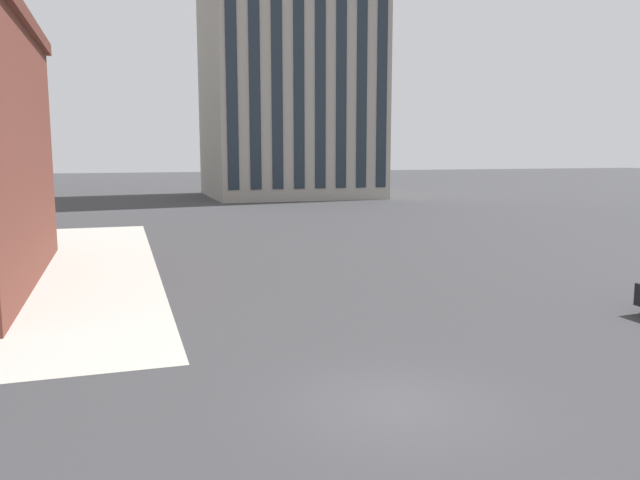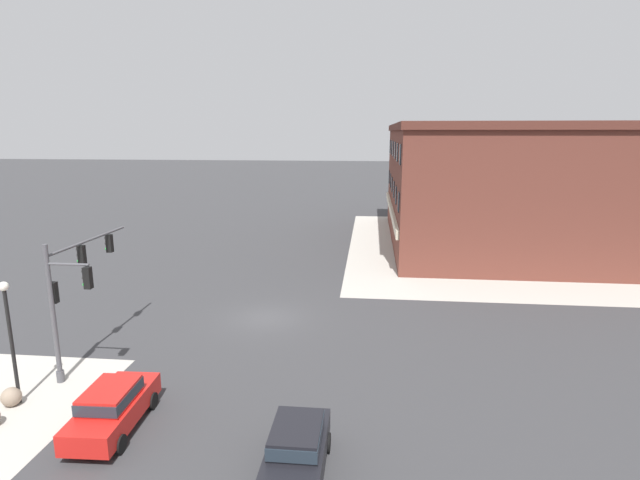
{
  "view_description": "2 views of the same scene",
  "coord_description": "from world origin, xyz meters",
  "px_view_note": "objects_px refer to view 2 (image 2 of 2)",
  "views": [
    {
      "loc": [
        -5.53,
        -11.86,
        5.49
      ],
      "look_at": [
        0.4,
        6.62,
        2.74
      ],
      "focal_mm": 35.08,
      "sensor_mm": 36.0,
      "label": 1
    },
    {
      "loc": [
        26.47,
        5.85,
        10.48
      ],
      "look_at": [
        1.06,
        3.23,
        4.9
      ],
      "focal_mm": 27.81,
      "sensor_mm": 36.0,
      "label": 2
    }
  ],
  "objects_px": {
    "street_lamp_corner_near": "(9,328)",
    "car_main_southbound_near": "(296,450)",
    "car_main_northbound_near": "(113,406)",
    "bollard_sphere_curb_a": "(11,397)",
    "traffic_signal_main": "(73,285)"
  },
  "relations": [
    {
      "from": "street_lamp_corner_near",
      "to": "car_main_southbound_near",
      "type": "relative_size",
      "value": 1.13
    },
    {
      "from": "car_main_southbound_near",
      "to": "car_main_northbound_near",
      "type": "bearing_deg",
      "value": -104.65
    },
    {
      "from": "bollard_sphere_curb_a",
      "to": "street_lamp_corner_near",
      "type": "xyz_separation_m",
      "value": [
        -0.23,
        0.15,
        2.79
      ]
    },
    {
      "from": "traffic_signal_main",
      "to": "car_main_southbound_near",
      "type": "bearing_deg",
      "value": 60.29
    },
    {
      "from": "bollard_sphere_curb_a",
      "to": "car_main_northbound_near",
      "type": "height_order",
      "value": "car_main_northbound_near"
    },
    {
      "from": "traffic_signal_main",
      "to": "street_lamp_corner_near",
      "type": "distance_m",
      "value": 3.22
    },
    {
      "from": "street_lamp_corner_near",
      "to": "car_main_northbound_near",
      "type": "relative_size",
      "value": 1.12
    },
    {
      "from": "street_lamp_corner_near",
      "to": "car_main_southbound_near",
      "type": "height_order",
      "value": "street_lamp_corner_near"
    },
    {
      "from": "bollard_sphere_curb_a",
      "to": "car_main_southbound_near",
      "type": "xyz_separation_m",
      "value": [
        2.88,
        11.68,
        0.54
      ]
    },
    {
      "from": "traffic_signal_main",
      "to": "car_main_southbound_near",
      "type": "height_order",
      "value": "traffic_signal_main"
    },
    {
      "from": "traffic_signal_main",
      "to": "car_main_southbound_near",
      "type": "relative_size",
      "value": 1.48
    },
    {
      "from": "traffic_signal_main",
      "to": "street_lamp_corner_near",
      "type": "xyz_separation_m",
      "value": [
        3.01,
        -0.81,
        -0.8
      ]
    },
    {
      "from": "traffic_signal_main",
      "to": "car_main_southbound_near",
      "type": "distance_m",
      "value": 12.72
    },
    {
      "from": "bollard_sphere_curb_a",
      "to": "car_main_southbound_near",
      "type": "relative_size",
      "value": 0.17
    },
    {
      "from": "car_main_southbound_near",
      "to": "traffic_signal_main",
      "type": "bearing_deg",
      "value": -119.71
    }
  ]
}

